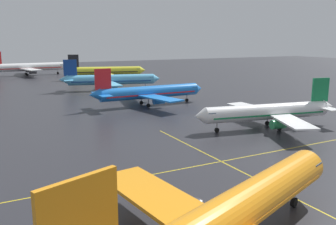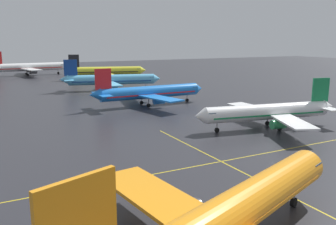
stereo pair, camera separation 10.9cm
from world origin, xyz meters
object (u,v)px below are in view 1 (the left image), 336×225
Objects in this scene: airliner_far_left_stand at (110,80)px; airliner_far_right_stand at (105,71)px; airliner_second_row at (269,112)px; airliner_distant_taxiway at (29,67)px; airliner_front_gate at (230,217)px; airliner_third_row at (149,92)px.

airliner_far_right_stand reaches higher than airliner_far_left_stand.
airliner_second_row is 109.97m from airliner_far_right_stand.
airliner_front_gate is at bearing -91.60° from airliner_distant_taxiway.
airliner_second_row is 0.91× the size of airliner_far_left_stand.
airliner_far_left_stand is (24.90, 106.09, -0.05)m from airliner_front_gate.
airliner_third_row is 73.88m from airliner_far_right_stand.
airliner_second_row is 38.50m from airliner_third_row.
airliner_distant_taxiway is at bearing 100.07° from airliner_third_row.
airliner_far_right_stand is 0.91× the size of airliner_distant_taxiway.
airliner_second_row is 72.99m from airliner_far_left_stand.
airliner_second_row is 0.81× the size of airliner_distant_taxiway.
airliner_front_gate is 49.60m from airliner_second_row.
airliner_far_right_stand is at bearing 90.54° from airliner_second_row.
airliner_far_right_stand is at bearing 74.93° from airliner_far_left_stand.
airliner_far_right_stand is (10.26, 73.17, 0.28)m from airliner_third_row.
airliner_far_left_stand reaches higher than airliner_second_row.
airliner_third_row is 0.86× the size of airliner_distant_taxiway.
airliner_far_left_stand is (0.07, 35.31, 0.19)m from airliner_third_row.
airliner_distant_taxiway is at bearing 104.64° from airliner_far_left_stand.
airliner_far_right_stand is (35.09, 143.94, 0.04)m from airliner_front_gate.
airliner_third_row is at bearing -97.98° from airliner_far_right_stand.
airliner_distant_taxiway is at bearing 101.85° from airliner_second_row.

